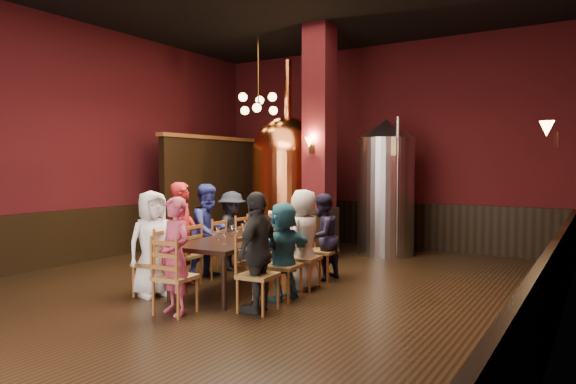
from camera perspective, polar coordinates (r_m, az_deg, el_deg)
The scene contains 41 objects.
room at distance 7.40m, azimuth -4.78°, elevation 6.31°, with size 10.00×10.02×4.50m.
wainscot_right at distance 6.10m, azimuth 27.26°, elevation -9.84°, with size 0.08×9.90×1.00m, color black.
wainscot_back at distance 11.83m, azimuth 9.73°, elevation -3.46°, with size 7.90×0.08×1.00m, color black.
wainscot_left at distance 10.34m, azimuth -22.73°, elevation -4.58°, with size 0.08×9.90×1.00m, color black.
column at distance 9.93m, azimuth 3.50°, elevation 5.47°, with size 0.58×0.58×4.50m, color #430E12.
partition at distance 11.90m, azimuth -7.98°, elevation -0.02°, with size 0.22×3.50×2.40m, color black.
pendant_cluster at distance 10.87m, azimuth -3.31°, elevation 9.75°, with size 0.90×0.90×1.70m, color #A57226, non-canonical shape.
sconce_wall at distance 6.77m, azimuth 27.63°, elevation 5.86°, with size 0.20×0.20×0.36m, color black, non-canonical shape.
sconce_column at distance 9.67m, azimuth 2.66°, elevation 5.24°, with size 0.20×0.20×0.36m, color black, non-canonical shape.
dining_table at distance 7.69m, azimuth -5.05°, elevation -5.49°, with size 1.19×2.47×0.75m.
chair_0 at distance 7.45m, azimuth -14.80°, elevation -7.63°, with size 0.46×0.46×0.92m, color #975426, non-canonical shape.
person_0 at distance 7.41m, azimuth -14.83°, elevation -5.54°, with size 0.72×0.47×1.47m, color white.
chair_1 at distance 7.95m, azimuth -11.55°, elevation -6.92°, with size 0.46×0.46×0.92m, color #975426, non-canonical shape.
person_1 at distance 7.90m, azimuth -11.58°, elevation -4.61°, with size 0.57×0.38×1.57m, color maroon.
chair_2 at distance 8.47m, azimuth -8.75°, elevation -6.29°, with size 0.46×0.46×0.92m, color #975426, non-canonical shape.
person_2 at distance 8.43m, azimuth -8.77°, elevation -4.27°, with size 0.74×0.36×1.52m, color navy.
chair_3 at distance 9.02m, azimuth -6.24°, elevation -5.70°, with size 0.46×0.46×0.92m, color #975426, non-canonical shape.
person_3 at distance 8.98m, azimuth -6.25°, elevation -4.29°, with size 0.89×0.51×1.37m, color black.
chair_4 at distance 6.46m, azimuth -3.36°, elevation -9.17°, with size 0.46×0.46×0.92m, color #975426, non-canonical shape.
person_4 at distance 6.41m, azimuth -3.37°, elevation -6.65°, with size 0.88×0.37×1.50m, color black.
chair_5 at distance 7.03m, azimuth -0.56°, elevation -8.16°, with size 0.46×0.46×0.92m, color #975426, non-canonical shape.
person_5 at distance 7.00m, azimuth -0.56°, elevation -6.53°, with size 1.23×0.39×1.33m, color #2A6A7F.
chair_6 at distance 7.61m, azimuth 1.76°, elevation -7.30°, with size 0.46×0.46×0.92m, color #975426, non-canonical shape.
person_6 at distance 7.57m, azimuth 1.77°, elevation -5.26°, with size 0.72×0.47×1.47m, color #BBB1A5.
chair_7 at distance 8.22m, azimuth 3.78°, elevation -6.55°, with size 0.46×0.46×0.92m, color #975426, non-canonical shape.
person_7 at distance 8.18m, azimuth 3.78°, elevation -4.99°, with size 0.67×0.33×1.37m, color #1C1932.
chair_8 at distance 6.50m, azimuth -12.43°, elevation -9.17°, with size 0.46×0.46×0.92m, color #975426, non-canonical shape.
person_8 at distance 6.45m, azimuth -12.46°, elevation -6.93°, with size 0.52×0.34×1.44m, color #B23B58.
copper_kettle at distance 10.89m, azimuth -0.01°, elevation 1.14°, with size 1.96×1.96×4.03m.
steel_vessel at distance 10.60m, azimuth 10.83°, elevation 0.53°, with size 1.38×1.38×2.75m.
rose_vase at distance 8.31m, azimuth -1.58°, elevation -2.84°, with size 0.20×0.20×0.34m.
wine_glass_0 at distance 7.79m, azimuth -2.74°, elevation -4.28°, with size 0.07×0.07×0.17m, color white, non-canonical shape.
wine_glass_1 at distance 7.64m, azimuth -4.89°, elevation -4.43°, with size 0.07×0.07×0.17m, color white, non-canonical shape.
wine_glass_2 at distance 8.07m, azimuth -0.71°, elevation -4.02°, with size 0.07×0.07×0.17m, color white, non-canonical shape.
wine_glass_3 at distance 8.40m, azimuth -4.71°, elevation -3.76°, with size 0.07×0.07×0.17m, color white, non-canonical shape.
wine_glass_4 at distance 7.99m, azimuth -5.01°, elevation -4.11°, with size 0.07×0.07×0.17m, color white, non-canonical shape.
wine_glass_5 at distance 8.34m, azimuth -4.12°, elevation -3.80°, with size 0.07×0.07×0.17m, color white, non-canonical shape.
wine_glass_6 at distance 7.54m, azimuth -7.78°, elevation -4.55°, with size 0.07×0.07×0.17m, color white, non-canonical shape.
wine_glass_7 at distance 7.50m, azimuth -5.69°, elevation -4.57°, with size 0.07×0.07×0.17m, color white, non-canonical shape.
wine_glass_8 at distance 7.00m, azimuth -7.01°, elevation -5.12°, with size 0.07×0.07×0.17m, color white, non-canonical shape.
wine_glass_9 at distance 7.77m, azimuth -6.20°, elevation -4.32°, with size 0.07×0.07×0.17m, color white, non-canonical shape.
Camera 1 is at (4.40, -5.94, 1.82)m, focal length 32.00 mm.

